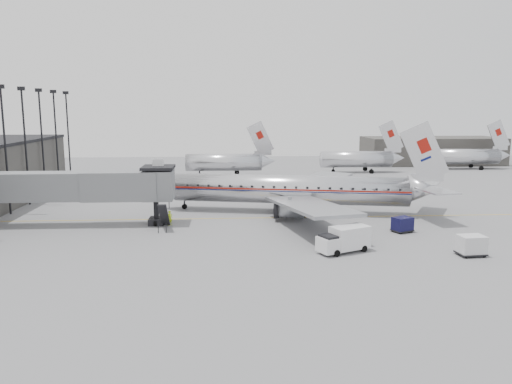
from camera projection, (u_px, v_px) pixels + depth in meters
ground at (243, 231)px, 51.66m from camera, size 160.00×160.00×0.00m
hangar at (431, 151)px, 112.96m from camera, size 30.00×12.00×6.00m
apron_line at (267, 218)px, 57.75m from camera, size 60.00×0.15×0.01m
jet_bridge at (86, 187)px, 53.55m from camera, size 21.00×6.20×7.10m
floodlight_masts at (16, 142)px, 61.37m from camera, size 0.90×42.25×15.25m
distant_aircraft_near at (225, 162)px, 92.42m from camera, size 16.39×3.20×10.26m
distant_aircraft_mid at (357, 159)px, 97.95m from camera, size 16.39×3.20×10.26m
distant_aircraft_far at (466, 156)px, 103.36m from camera, size 16.39×3.20×10.26m
airliner at (295, 190)px, 60.31m from camera, size 35.01×32.12×11.20m
service_van at (344, 239)px, 43.90m from camera, size 5.11×3.67×2.25m
baggage_cart_navy at (402, 224)px, 51.01m from camera, size 2.41×2.18×1.55m
baggage_cart_white at (471, 245)px, 42.85m from camera, size 2.40×1.91×1.77m
ramp_worker at (170, 218)px, 54.00m from camera, size 0.68×0.68×1.59m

